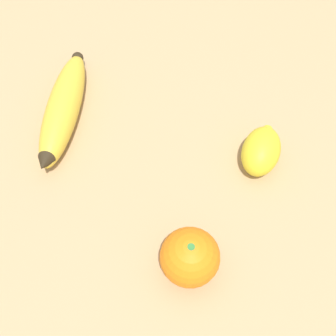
{
  "coord_description": "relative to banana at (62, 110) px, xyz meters",
  "views": [
    {
      "loc": [
        -0.26,
        0.21,
        0.54
      ],
      "look_at": [
        -0.08,
        -0.01,
        0.03
      ],
      "focal_mm": 50.0,
      "sensor_mm": 36.0,
      "label": 1
    }
  ],
  "objects": [
    {
      "name": "orange",
      "position": [
        -0.27,
        0.06,
        0.01
      ],
      "size": [
        0.07,
        0.07,
        0.07
      ],
      "color": "orange",
      "rests_on": "ground_plane"
    },
    {
      "name": "banana",
      "position": [
        0.0,
        0.0,
        0.0
      ],
      "size": [
        0.14,
        0.19,
        0.04
      ],
      "rotation": [
        0.0,
        0.0,
        2.11
      ],
      "color": "gold",
      "rests_on": "ground_plane"
    },
    {
      "name": "lemon",
      "position": [
        -0.25,
        -0.11,
        0.0
      ],
      "size": [
        0.07,
        0.08,
        0.05
      ],
      "rotation": [
        0.0,
        0.0,
        5.04
      ],
      "color": "yellow",
      "rests_on": "ground_plane"
    },
    {
      "name": "ground_plane",
      "position": [
        -0.1,
        -0.0,
        -0.02
      ],
      "size": [
        3.0,
        3.0,
        0.0
      ],
      "primitive_type": "plane",
      "color": "tan"
    }
  ]
}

